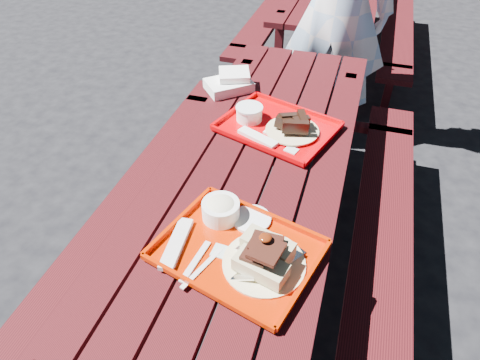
# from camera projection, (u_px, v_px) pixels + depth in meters

# --- Properties ---
(ground) EXTENTS (60.00, 60.00, 0.00)m
(ground) POSITION_uv_depth(u_px,v_px,m) (249.00, 282.00, 2.22)
(ground) COLOR black
(ground) RESTS_ON ground
(picnic_table_near) EXTENTS (1.41, 2.40, 0.75)m
(picnic_table_near) POSITION_uv_depth(u_px,v_px,m) (250.00, 204.00, 1.85)
(picnic_table_near) COLOR #3C0B0E
(picnic_table_near) RESTS_ON ground
(picnic_table_far) EXTENTS (1.41, 2.40, 0.75)m
(picnic_table_far) POSITION_uv_depth(u_px,v_px,m) (336.00, 1.00, 3.89)
(picnic_table_far) COLOR #3C0B0E
(picnic_table_far) RESTS_ON ground
(near_tray) EXTENTS (0.58, 0.50, 0.16)m
(near_tray) POSITION_uv_depth(u_px,v_px,m) (241.00, 241.00, 1.39)
(near_tray) COLOR #B31F00
(near_tray) RESTS_ON picnic_table_near
(far_tray) EXTENTS (0.58, 0.51, 0.08)m
(far_tray) POSITION_uv_depth(u_px,v_px,m) (275.00, 125.00, 1.94)
(far_tray) COLOR #CB0005
(far_tray) RESTS_ON picnic_table_near
(white_cloth) EXTENTS (0.28, 0.27, 0.09)m
(white_cloth) POSITION_uv_depth(u_px,v_px,m) (230.00, 82.00, 2.22)
(white_cloth) COLOR white
(white_cloth) RESTS_ON picnic_table_near
(person) EXTENTS (0.70, 0.47, 1.87)m
(person) POSITION_uv_depth(u_px,v_px,m) (338.00, 8.00, 2.64)
(person) COLOR #A6C5E8
(person) RESTS_ON ground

